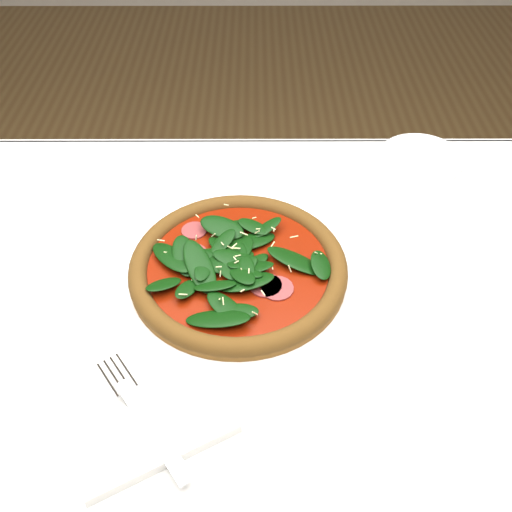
{
  "coord_description": "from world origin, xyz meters",
  "views": [
    {
      "loc": [
        0.01,
        -0.44,
        1.29
      ],
      "look_at": [
        0.02,
        0.1,
        0.77
      ],
      "focal_mm": 40.0,
      "sensor_mm": 36.0,
      "label": 1
    }
  ],
  "objects": [
    {
      "name": "dining_table",
      "position": [
        0.0,
        0.0,
        0.65
      ],
      "size": [
        1.21,
        0.81,
        0.75
      ],
      "color": "white",
      "rests_on": "ground"
    },
    {
      "name": "plate",
      "position": [
        -0.01,
        0.07,
        0.76
      ],
      "size": [
        0.32,
        0.32,
        0.01
      ],
      "color": "white",
      "rests_on": "dining_table"
    },
    {
      "name": "pizza",
      "position": [
        -0.01,
        0.07,
        0.78
      ],
      "size": [
        0.29,
        0.29,
        0.04
      ],
      "rotation": [
        0.0,
        0.0,
        0.03
      ],
      "color": "brown",
      "rests_on": "plate"
    },
    {
      "name": "napkin",
      "position": [
        -0.09,
        -0.15,
        0.76
      ],
      "size": [
        0.18,
        0.14,
        0.01
      ],
      "primitive_type": "cube",
      "rotation": [
        0.0,
        0.0,
        0.49
      ],
      "color": "white",
      "rests_on": "dining_table"
    },
    {
      "name": "fork",
      "position": [
        -0.11,
        -0.12,
        0.77
      ],
      "size": [
        0.12,
        0.15,
        0.0
      ],
      "rotation": [
        0.0,
        0.0,
        0.62
      ],
      "color": "silver",
      "rests_on": "napkin"
    },
    {
      "name": "saucer_far",
      "position": [
        0.29,
        0.34,
        0.76
      ],
      "size": [
        0.13,
        0.13,
        0.01
      ],
      "color": "white",
      "rests_on": "dining_table"
    }
  ]
}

